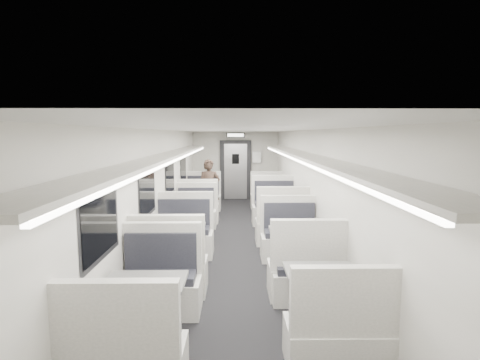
{
  "coord_description": "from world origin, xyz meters",
  "views": [
    {
      "loc": [
        -0.02,
        -7.22,
        2.32
      ],
      "look_at": [
        0.1,
        1.52,
        1.24
      ],
      "focal_mm": 28.0,
      "sensor_mm": 36.0,
      "label": 1
    }
  ],
  "objects_px": {
    "booth_left_a": "(201,202)",
    "booth_right_b": "(278,215)",
    "exit_sign": "(236,135)",
    "booth_left_c": "(177,248)",
    "booth_right_d": "(320,298)",
    "booth_right_a": "(270,200)",
    "booth_left_b": "(192,219)",
    "booth_left_d": "(145,312)",
    "passenger": "(209,189)",
    "vestibule_door": "(236,170)",
    "booth_right_c": "(297,252)"
  },
  "relations": [
    {
      "from": "booth_left_a",
      "to": "booth_right_b",
      "type": "height_order",
      "value": "booth_right_b"
    },
    {
      "from": "booth_left_a",
      "to": "exit_sign",
      "type": "relative_size",
      "value": 3.52
    },
    {
      "from": "booth_left_c",
      "to": "booth_right_d",
      "type": "xyz_separation_m",
      "value": [
        2.0,
        -1.86,
        -0.03
      ]
    },
    {
      "from": "booth_right_a",
      "to": "exit_sign",
      "type": "relative_size",
      "value": 3.43
    },
    {
      "from": "booth_left_c",
      "to": "booth_right_a",
      "type": "height_order",
      "value": "booth_left_c"
    },
    {
      "from": "booth_left_c",
      "to": "booth_right_b",
      "type": "height_order",
      "value": "booth_right_b"
    },
    {
      "from": "booth_left_c",
      "to": "exit_sign",
      "type": "distance_m",
      "value": 6.88
    },
    {
      "from": "booth_left_c",
      "to": "booth_right_a",
      "type": "distance_m",
      "value": 5.13
    },
    {
      "from": "exit_sign",
      "to": "booth_right_b",
      "type": "bearing_deg",
      "value": -76.08
    },
    {
      "from": "booth_right_d",
      "to": "booth_left_c",
      "type": "bearing_deg",
      "value": 137.11
    },
    {
      "from": "booth_left_b",
      "to": "booth_left_a",
      "type": "bearing_deg",
      "value": 90.0
    },
    {
      "from": "booth_left_d",
      "to": "booth_right_a",
      "type": "distance_m",
      "value": 7.25
    },
    {
      "from": "booth_right_a",
      "to": "booth_right_d",
      "type": "xyz_separation_m",
      "value": [
        0.0,
        -6.59,
        -0.01
      ]
    },
    {
      "from": "booth_right_b",
      "to": "passenger",
      "type": "height_order",
      "value": "passenger"
    },
    {
      "from": "booth_left_b",
      "to": "booth_left_c",
      "type": "bearing_deg",
      "value": -90.0
    },
    {
      "from": "booth_left_a",
      "to": "vestibule_door",
      "type": "distance_m",
      "value": 2.88
    },
    {
      "from": "booth_left_c",
      "to": "vestibule_door",
      "type": "relative_size",
      "value": 1.08
    },
    {
      "from": "booth_left_d",
      "to": "booth_right_c",
      "type": "relative_size",
      "value": 0.99
    },
    {
      "from": "booth_right_c",
      "to": "exit_sign",
      "type": "height_order",
      "value": "exit_sign"
    },
    {
      "from": "booth_right_b",
      "to": "booth_right_d",
      "type": "distance_m",
      "value": 4.37
    },
    {
      "from": "booth_left_c",
      "to": "booth_right_d",
      "type": "height_order",
      "value": "booth_left_c"
    },
    {
      "from": "booth_left_d",
      "to": "exit_sign",
      "type": "xyz_separation_m",
      "value": [
        1.0,
        8.78,
        1.9
      ]
    },
    {
      "from": "booth_left_b",
      "to": "booth_right_c",
      "type": "xyz_separation_m",
      "value": [
        2.0,
        -2.47,
        0.02
      ]
    },
    {
      "from": "booth_left_c",
      "to": "booth_left_a",
      "type": "bearing_deg",
      "value": 90.0
    },
    {
      "from": "booth_left_a",
      "to": "booth_left_d",
      "type": "xyz_separation_m",
      "value": [
        0.0,
        -6.65,
        -0.01
      ]
    },
    {
      "from": "booth_left_d",
      "to": "vestibule_door",
      "type": "xyz_separation_m",
      "value": [
        1.0,
        9.27,
        0.65
      ]
    },
    {
      "from": "booth_right_a",
      "to": "booth_right_b",
      "type": "bearing_deg",
      "value": -90.0
    },
    {
      "from": "booth_right_a",
      "to": "vestibule_door",
      "type": "xyz_separation_m",
      "value": [
        -1.0,
        2.31,
        0.66
      ]
    },
    {
      "from": "booth_left_c",
      "to": "booth_right_c",
      "type": "relative_size",
      "value": 1.04
    },
    {
      "from": "booth_left_a",
      "to": "booth_right_d",
      "type": "distance_m",
      "value": 6.58
    },
    {
      "from": "booth_left_b",
      "to": "booth_right_c",
      "type": "distance_m",
      "value": 3.18
    },
    {
      "from": "booth_right_a",
      "to": "passenger",
      "type": "relative_size",
      "value": 1.3
    },
    {
      "from": "booth_right_b",
      "to": "vestibule_door",
      "type": "xyz_separation_m",
      "value": [
        -1.0,
        4.52,
        0.62
      ]
    },
    {
      "from": "booth_right_c",
      "to": "vestibule_door",
      "type": "xyz_separation_m",
      "value": [
        -1.0,
        7.2,
        0.65
      ]
    },
    {
      "from": "booth_left_c",
      "to": "vestibule_door",
      "type": "distance_m",
      "value": 7.13
    },
    {
      "from": "booth_right_c",
      "to": "passenger",
      "type": "bearing_deg",
      "value": 112.5
    },
    {
      "from": "booth_right_c",
      "to": "vestibule_door",
      "type": "bearing_deg",
      "value": 97.91
    },
    {
      "from": "booth_right_a",
      "to": "booth_right_b",
      "type": "xyz_separation_m",
      "value": [
        0.0,
        -2.22,
        0.04
      ]
    },
    {
      "from": "booth_right_d",
      "to": "exit_sign",
      "type": "distance_m",
      "value": 8.68
    },
    {
      "from": "booth_left_d",
      "to": "booth_right_d",
      "type": "relative_size",
      "value": 1.04
    },
    {
      "from": "booth_left_c",
      "to": "exit_sign",
      "type": "bearing_deg",
      "value": 81.31
    },
    {
      "from": "booth_left_c",
      "to": "passenger",
      "type": "height_order",
      "value": "passenger"
    },
    {
      "from": "booth_right_c",
      "to": "booth_right_d",
      "type": "height_order",
      "value": "booth_right_c"
    },
    {
      "from": "booth_right_b",
      "to": "booth_right_c",
      "type": "xyz_separation_m",
      "value": [
        0.0,
        -2.67,
        -0.03
      ]
    },
    {
      "from": "booth_left_c",
      "to": "booth_right_c",
      "type": "distance_m",
      "value": 2.01
    },
    {
      "from": "booth_right_d",
      "to": "exit_sign",
      "type": "bearing_deg",
      "value": 96.79
    },
    {
      "from": "vestibule_door",
      "to": "booth_left_b",
      "type": "bearing_deg",
      "value": -101.96
    },
    {
      "from": "booth_right_c",
      "to": "vestibule_door",
      "type": "height_order",
      "value": "vestibule_door"
    },
    {
      "from": "booth_left_a",
      "to": "booth_left_c",
      "type": "relative_size",
      "value": 0.96
    },
    {
      "from": "booth_left_d",
      "to": "booth_right_b",
      "type": "relative_size",
      "value": 0.92
    }
  ]
}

